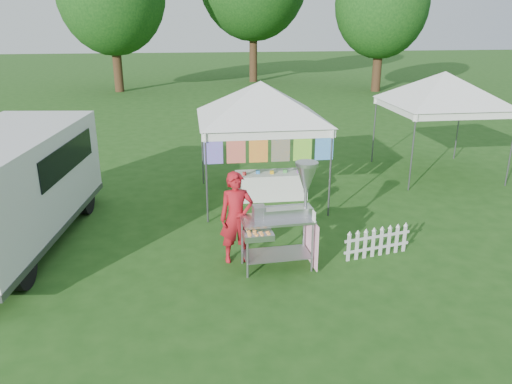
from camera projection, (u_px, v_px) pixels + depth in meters
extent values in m
plane|color=#1F4A15|center=(286.00, 259.00, 9.70)|extent=(120.00, 120.00, 0.00)
cylinder|color=#59595E|center=(207.00, 178.00, 11.11)|extent=(0.04, 0.04, 2.10)
cylinder|color=#59595E|center=(330.00, 173.00, 11.47)|extent=(0.04, 0.04, 2.10)
cylinder|color=#59595E|center=(202.00, 147.00, 13.77)|extent=(0.04, 0.04, 2.10)
cylinder|color=#59595E|center=(303.00, 144.00, 14.13)|extent=(0.04, 0.04, 2.10)
cube|color=white|center=(270.00, 135.00, 10.98)|extent=(3.00, 0.03, 0.22)
cube|color=white|center=(253.00, 112.00, 13.63)|extent=(3.00, 0.03, 0.22)
pyramid|color=white|center=(261.00, 81.00, 11.97)|extent=(4.24, 4.24, 0.90)
cylinder|color=#59595E|center=(270.00, 131.00, 10.95)|extent=(3.00, 0.03, 0.03)
cube|color=#B61AB5|center=(213.00, 149.00, 10.91)|extent=(0.42, 0.01, 0.70)
cube|color=#CF1971|center=(236.00, 148.00, 10.97)|extent=(0.42, 0.01, 0.70)
cube|color=red|center=(258.00, 147.00, 11.03)|extent=(0.42, 0.01, 0.70)
cube|color=orange|center=(281.00, 146.00, 11.10)|extent=(0.42, 0.01, 0.70)
cube|color=green|center=(303.00, 146.00, 11.16)|extent=(0.42, 0.01, 0.70)
cube|color=blue|center=(324.00, 145.00, 11.22)|extent=(0.42, 0.01, 0.70)
cylinder|color=#59595E|center=(412.00, 153.00, 13.21)|extent=(0.04, 0.04, 2.10)
cylinder|color=#59595E|center=(511.00, 149.00, 13.57)|extent=(0.04, 0.04, 2.10)
cylinder|color=#59595E|center=(374.00, 130.00, 15.86)|extent=(0.04, 0.04, 2.10)
cylinder|color=#59595E|center=(458.00, 127.00, 16.22)|extent=(0.04, 0.04, 2.10)
cube|color=white|center=(467.00, 116.00, 13.07)|extent=(3.00, 0.03, 0.22)
cube|color=white|center=(420.00, 99.00, 15.73)|extent=(3.00, 0.03, 0.22)
pyramid|color=white|center=(446.00, 71.00, 14.07)|extent=(4.24, 4.24, 0.90)
cylinder|color=#59595E|center=(468.00, 113.00, 13.05)|extent=(3.00, 0.03, 0.03)
cylinder|color=#392414|center=(117.00, 59.00, 30.71)|extent=(0.56, 0.56, 3.96)
cylinder|color=#392414|center=(253.00, 47.00, 35.44)|extent=(0.56, 0.56, 4.84)
cylinder|color=#392414|center=(377.00, 63.00, 30.94)|extent=(0.56, 0.56, 3.52)
ellipsoid|color=#29601A|center=(382.00, 3.00, 29.79)|extent=(5.60, 5.60, 6.44)
cylinder|color=gray|center=(248.00, 253.00, 8.86)|extent=(0.05, 0.05, 0.98)
cylinder|color=gray|center=(312.00, 247.00, 9.08)|extent=(0.05, 0.05, 0.98)
cylinder|color=gray|center=(242.00, 240.00, 9.37)|extent=(0.05, 0.05, 0.98)
cylinder|color=gray|center=(304.00, 235.00, 9.59)|extent=(0.05, 0.05, 0.98)
cube|color=gray|center=(277.00, 254.00, 9.30)|extent=(1.28, 0.70, 0.02)
cube|color=#B7B7BC|center=(277.00, 219.00, 9.07)|extent=(1.34, 0.73, 0.04)
cube|color=#B7B7BC|center=(287.00, 212.00, 9.12)|extent=(0.94, 0.33, 0.16)
cube|color=gray|center=(259.00, 212.00, 9.01)|extent=(0.23, 0.25, 0.24)
cylinder|color=gray|center=(306.00, 191.00, 9.05)|extent=(0.06, 0.06, 0.98)
cone|color=#B7B7BC|center=(306.00, 177.00, 8.96)|extent=(0.41, 0.41, 0.43)
cylinder|color=#B7B7BC|center=(307.00, 164.00, 8.88)|extent=(0.44, 0.44, 0.07)
cube|color=#B7B7BC|center=(258.00, 236.00, 8.64)|extent=(0.54, 0.36, 0.11)
cube|color=#FFABC9|center=(311.00, 241.00, 9.35)|extent=(0.07, 0.82, 0.88)
cube|color=white|center=(314.00, 216.00, 8.85)|extent=(0.03, 0.15, 0.20)
imported|color=#A4141D|center=(237.00, 218.00, 9.37)|extent=(0.68, 0.48, 1.78)
cube|color=silver|center=(3.00, 183.00, 9.87)|extent=(2.84, 5.69, 1.91)
cube|color=#59595E|center=(11.00, 228.00, 10.19)|extent=(2.87, 5.74, 0.13)
cube|color=silver|center=(51.00, 171.00, 12.24)|extent=(2.15, 1.01, 0.98)
cube|color=black|center=(68.00, 157.00, 10.38)|extent=(0.39, 2.98, 0.60)
cube|color=black|center=(53.00, 135.00, 12.34)|extent=(1.85, 0.26, 0.60)
cylinder|color=black|center=(21.00, 269.00, 8.55)|extent=(0.33, 0.77, 0.74)
cylinder|color=black|center=(4.00, 199.00, 11.83)|extent=(0.33, 0.77, 0.74)
cylinder|color=black|center=(85.00, 199.00, 11.85)|extent=(0.33, 0.77, 0.74)
cube|color=silver|center=(349.00, 248.00, 9.54)|extent=(0.07, 0.03, 0.56)
cube|color=silver|center=(357.00, 246.00, 9.59)|extent=(0.07, 0.03, 0.56)
cube|color=silver|center=(365.00, 245.00, 9.65)|extent=(0.07, 0.03, 0.56)
cube|color=silver|center=(373.00, 244.00, 9.71)|extent=(0.07, 0.03, 0.56)
cube|color=silver|center=(381.00, 242.00, 9.76)|extent=(0.07, 0.03, 0.56)
cube|color=silver|center=(389.00, 241.00, 9.82)|extent=(0.07, 0.03, 0.56)
cube|color=silver|center=(397.00, 240.00, 9.88)|extent=(0.07, 0.03, 0.56)
cube|color=silver|center=(404.00, 239.00, 9.94)|extent=(0.07, 0.03, 0.56)
cube|color=silver|center=(377.00, 248.00, 9.77)|extent=(1.41, 0.32, 0.05)
cube|color=silver|center=(378.00, 237.00, 9.69)|extent=(1.41, 0.32, 0.05)
cube|color=white|center=(271.00, 185.00, 12.89)|extent=(1.80, 0.70, 0.68)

